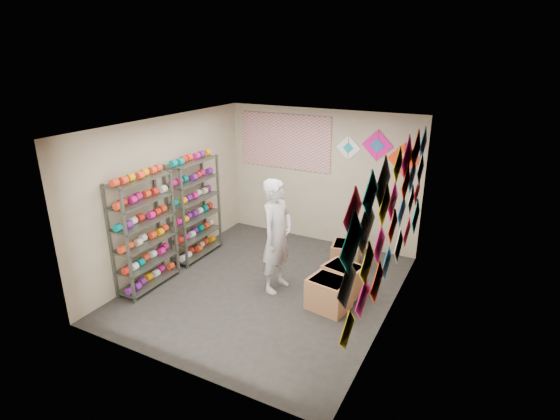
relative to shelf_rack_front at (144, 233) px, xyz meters
The scene contains 12 objects.
ground 2.19m from the shelf_rack_front, 25.53° to the left, with size 4.50×4.50×0.00m, color #282523.
room_walls 2.09m from the shelf_rack_front, 25.53° to the left, with size 4.50×4.50×4.50m.
shelf_rack_front is the anchor object (origin of this frame).
shelf_rack_back 1.30m from the shelf_rack_front, 90.00° to the left, with size 0.40×1.10×1.90m, color #4C5147.
string_spools 0.66m from the shelf_rack_front, 90.00° to the left, with size 0.12×2.36×0.12m.
kite_wall_display 3.93m from the shelf_rack_front, 12.81° to the left, with size 0.06×4.31×2.04m.
back_wall_kites 4.39m from the shelf_rack_front, 46.39° to the left, with size 1.60×0.02×0.81m.
poster 3.40m from the shelf_rack_front, 72.35° to the left, with size 2.00×0.01×1.10m, color #7C4FAB.
shopkeeper 2.15m from the shelf_rack_front, 25.20° to the left, with size 0.51×0.73×1.89m, color silver.
carton_a 3.11m from the shelf_rack_front, 14.29° to the left, with size 0.59×0.50×0.50m, color #9F6945.
carton_b 3.31m from the shelf_rack_front, 23.21° to the left, with size 0.59×0.48×0.48m, color #9F6945.
carton_c 3.53m from the shelf_rack_front, 38.84° to the left, with size 0.48×0.53×0.46m, color #9F6945.
Camera 1 is at (3.17, -5.59, 3.73)m, focal length 28.00 mm.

